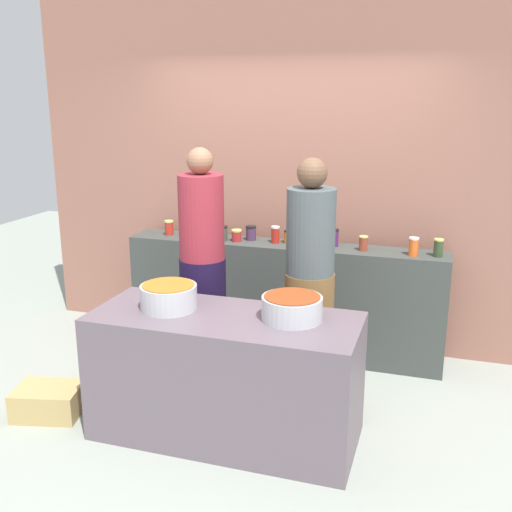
{
  "coord_description": "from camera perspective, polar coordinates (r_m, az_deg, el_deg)",
  "views": [
    {
      "loc": [
        1.26,
        -3.59,
        2.17
      ],
      "look_at": [
        0.0,
        0.35,
        1.05
      ],
      "focal_mm": 41.98,
      "sensor_mm": 36.0,
      "label": 1
    }
  ],
  "objects": [
    {
      "name": "preserve_jar_7",
      "position": [
        5.01,
        3.16,
        1.85
      ],
      "size": [
        0.09,
        0.09,
        0.11
      ],
      "color": "orange",
      "rests_on": "display_shelf"
    },
    {
      "name": "preserve_jar_4",
      "position": [
        5.07,
        -1.87,
        1.97
      ],
      "size": [
        0.09,
        0.09,
        0.1
      ],
      "color": "#AC2627",
      "rests_on": "display_shelf"
    },
    {
      "name": "cooking_pot_left",
      "position": [
        3.9,
        -8.32,
        -3.86
      ],
      "size": [
        0.37,
        0.37,
        0.16
      ],
      "color": "#B7B7BC",
      "rests_on": "prep_table"
    },
    {
      "name": "cook_with_tongs",
      "position": [
        4.45,
        -5.08,
        -2.44
      ],
      "size": [
        0.34,
        0.34,
        1.81
      ],
      "color": "black",
      "rests_on": "ground"
    },
    {
      "name": "storefront_wall",
      "position": [
        5.23,
        3.7,
        7.78
      ],
      "size": [
        4.8,
        0.12,
        3.0
      ],
      "primitive_type": "cube",
      "color": "#946051",
      "rests_on": "ground"
    },
    {
      "name": "preserve_jar_1",
      "position": [
        5.25,
        -5.0,
        2.5
      ],
      "size": [
        0.08,
        0.08,
        0.12
      ],
      "color": "#4E2B54",
      "rests_on": "display_shelf"
    },
    {
      "name": "preserve_jar_9",
      "position": [
        4.94,
        7.46,
        1.75
      ],
      "size": [
        0.07,
        0.07,
        0.14
      ],
      "color": "#4C2155",
      "rests_on": "display_shelf"
    },
    {
      "name": "preserve_jar_5",
      "position": [
        5.11,
        -0.48,
        2.21
      ],
      "size": [
        0.09,
        0.09,
        0.12
      ],
      "color": "#452D4D",
      "rests_on": "display_shelf"
    },
    {
      "name": "prep_table",
      "position": [
        3.93,
        -2.94,
        -11.38
      ],
      "size": [
        1.7,
        0.7,
        0.83
      ],
      "primitive_type": "cube",
      "color": "#62545E",
      "rests_on": "ground"
    },
    {
      "name": "bread_crate",
      "position": [
        4.53,
        -19.16,
        -12.92
      ],
      "size": [
        0.51,
        0.42,
        0.2
      ],
      "primitive_type": "cube",
      "rotation": [
        0.0,
        0.0,
        0.24
      ],
      "color": "tan",
      "rests_on": "ground"
    },
    {
      "name": "display_shelf",
      "position": [
        5.14,
        2.55,
        -4.04
      ],
      "size": [
        2.7,
        0.36,
        0.96
      ],
      "primitive_type": "cube",
      "color": "#3B403D",
      "rests_on": "ground"
    },
    {
      "name": "preserve_jar_6",
      "position": [
        5.01,
        1.86,
        2.05
      ],
      "size": [
        0.07,
        0.07,
        0.14
      ],
      "color": "#AC231B",
      "rests_on": "display_shelf"
    },
    {
      "name": "cook_in_cap",
      "position": [
        4.22,
        5.09,
        -3.74
      ],
      "size": [
        0.35,
        0.35,
        1.77
      ],
      "color": "brown",
      "rests_on": "ground"
    },
    {
      "name": "preserve_jar_3",
      "position": [
        5.1,
        -3.21,
        2.18
      ],
      "size": [
        0.09,
        0.09,
        0.13
      ],
      "color": "#384F3B",
      "rests_on": "display_shelf"
    },
    {
      "name": "ground",
      "position": [
        4.37,
        -1.44,
        -14.57
      ],
      "size": [
        12.0,
        12.0,
        0.0
      ],
      "primitive_type": "plane",
      "color": "gray"
    },
    {
      "name": "preserve_jar_8",
      "position": [
        4.98,
        4.21,
        1.79
      ],
      "size": [
        0.09,
        0.09,
        0.12
      ],
      "color": "gold",
      "rests_on": "display_shelf"
    },
    {
      "name": "preserve_jar_10",
      "position": [
        4.84,
        10.19,
        1.2
      ],
      "size": [
        0.07,
        0.07,
        0.12
      ],
      "color": "brown",
      "rests_on": "display_shelf"
    },
    {
      "name": "preserve_jar_2",
      "position": [
        5.15,
        -4.3,
        2.36
      ],
      "size": [
        0.07,
        0.07,
        0.14
      ],
      "color": "#923F1B",
      "rests_on": "display_shelf"
    },
    {
      "name": "cooking_pot_center",
      "position": [
        3.68,
        3.45,
        -4.96
      ],
      "size": [
        0.38,
        0.38,
        0.15
      ],
      "color": "#B7B7BC",
      "rests_on": "prep_table"
    },
    {
      "name": "preserve_jar_11",
      "position": [
        4.77,
        14.78,
        0.88
      ],
      "size": [
        0.08,
        0.08,
        0.14
      ],
      "color": "orange",
      "rests_on": "display_shelf"
    },
    {
      "name": "preserve_jar_0",
      "position": [
        5.35,
        -8.28,
        2.69
      ],
      "size": [
        0.08,
        0.08,
        0.13
      ],
      "color": "#B32B1F",
      "rests_on": "display_shelf"
    },
    {
      "name": "preserve_jar_12",
      "position": [
        4.79,
        16.99,
        0.76
      ],
      "size": [
        0.07,
        0.07,
        0.14
      ],
      "color": "#2F4327",
      "rests_on": "display_shelf"
    }
  ]
}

